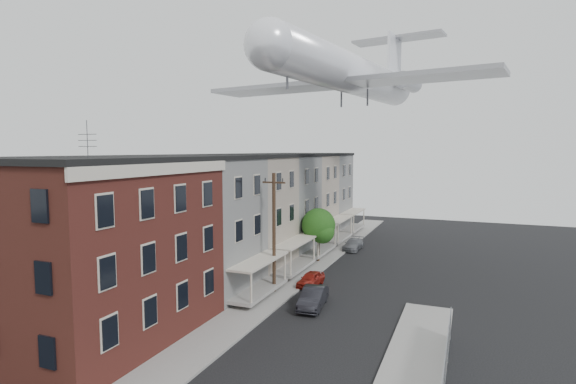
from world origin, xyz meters
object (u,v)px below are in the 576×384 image
street_tree (319,227)px  car_mid (313,298)px  airplane (353,74)px  car_near (311,279)px  car_far (353,244)px  utility_pole (274,231)px

street_tree → car_mid: size_ratio=1.26×
car_mid → airplane: airplane is taller
street_tree → airplane: size_ratio=0.18×
street_tree → car_near: 8.06m
car_far → car_near: bearing=-89.2°
street_tree → car_near: bearing=-77.2°
street_tree → car_near: (1.67, -7.34, -2.89)m
car_near → airplane: 18.48m
car_near → utility_pole: bearing=-122.4°
car_far → street_tree: bearing=-103.3°
utility_pole → car_mid: 5.79m
utility_pole → car_near: 5.26m
street_tree → car_mid: street_tree is taller
car_near → car_mid: 4.82m
street_tree → car_mid: bearing=-73.9°
car_far → utility_pole: bearing=-96.1°
street_tree → airplane: 14.29m
utility_pole → airplane: size_ratio=0.30×
utility_pole → street_tree: bearing=88.1°
utility_pole → car_mid: bearing=-27.1°
street_tree → utility_pole: bearing=-91.9°
street_tree → airplane: airplane is taller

